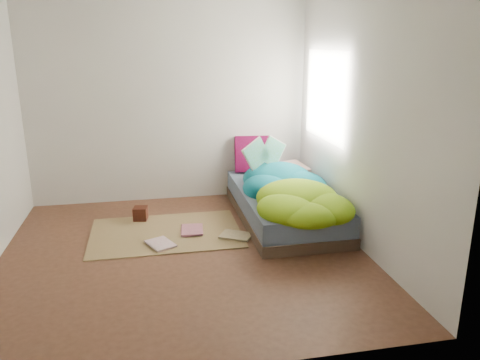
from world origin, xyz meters
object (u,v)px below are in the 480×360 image
Objects in this scene: open_book at (265,145)px; wooden_box at (140,213)px; bed at (284,205)px; pillow_magenta at (253,154)px; floor_book_b at (181,231)px; floor_book_a at (150,247)px.

wooden_box is (-1.48, -0.04, -0.74)m from open_book.
bed is 4.26× the size of pillow_magenta.
pillow_magenta reaches higher than floor_book_b.
bed reaches higher than floor_book_a.
wooden_box reaches higher than floor_book_b.
bed is at bearing -72.46° from pillow_magenta.
open_book is 3.23× the size of wooden_box.
floor_book_a is at bearing -126.16° from pillow_magenta.
pillow_magenta reaches higher than wooden_box.
open_book reaches higher than floor_book_b.
bed is 1.23m from floor_book_b.
bed is 1.64m from floor_book_a.
open_book reaches higher than floor_book_a.
wooden_box is 0.49× the size of floor_book_a.
wooden_box reaches higher than floor_book_a.
pillow_magenta is 1.53× the size of floor_book_a.
pillow_magenta is 1.68m from wooden_box.
open_book is (0.01, -0.60, 0.25)m from pillow_magenta.
bed is at bearing 14.51° from floor_book_b.
wooden_box is at bearing -149.26° from pillow_magenta.
wooden_box is 0.48× the size of floor_book_b.
floor_book_b is (-1.05, -0.50, -0.80)m from open_book.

